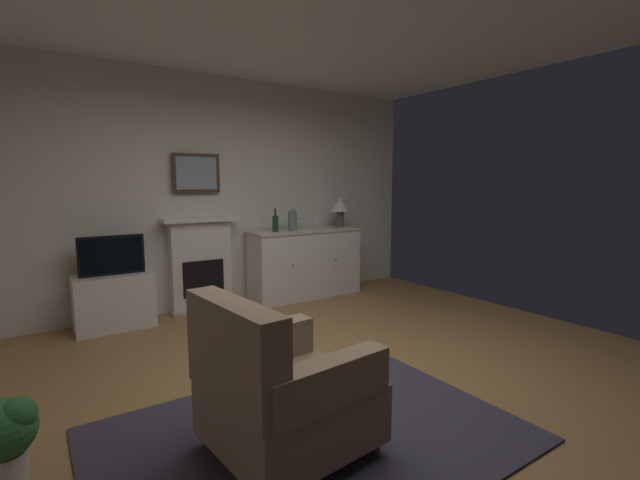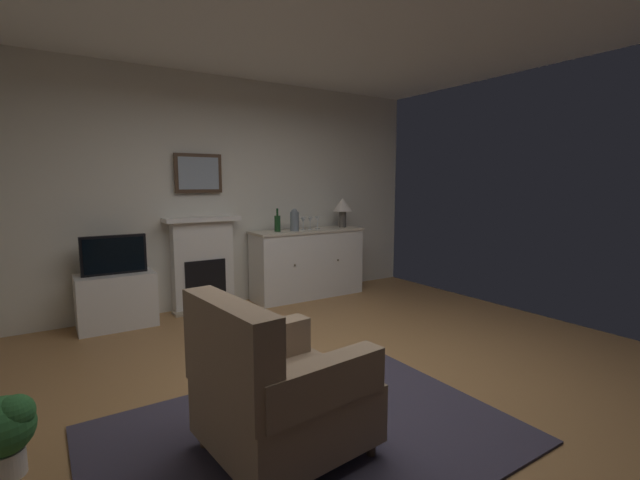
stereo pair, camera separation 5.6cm
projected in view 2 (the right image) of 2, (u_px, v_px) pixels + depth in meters
The scene contains 16 objects.
ground_plane at pixel (358, 388), 3.29m from camera, with size 5.55×5.39×0.10m, color #9E7042.
wall_rear at pixel (225, 193), 5.33m from camera, with size 5.55×0.06×2.75m, color silver.
area_rug at pixel (307, 435), 2.58m from camera, with size 2.39×1.74×0.02m, color #383342.
fireplace_unit at pixel (203, 263), 5.14m from camera, with size 0.87×0.30×1.10m.
framed_picture at pixel (199, 173), 5.05m from camera, with size 0.55×0.04×0.45m.
sideboard_cabinet at pixel (308, 263), 5.73m from camera, with size 1.51×0.49×0.89m.
table_lamp at pixel (343, 207), 5.95m from camera, with size 0.26×0.26×0.40m.
wine_bottle at pixel (277, 223), 5.41m from camera, with size 0.08×0.08×0.29m.
wine_glass_left at pixel (303, 221), 5.61m from camera, with size 0.07×0.07×0.16m.
wine_glass_center at pixel (310, 220), 5.67m from camera, with size 0.07×0.07×0.16m.
wine_glass_right at pixel (317, 220), 5.73m from camera, with size 0.07×0.07×0.16m.
vase_decorative at pixel (294, 220), 5.50m from camera, with size 0.11×0.11×0.28m.
tv_cabinet at pixel (116, 300), 4.52m from camera, with size 0.75×0.42×0.57m.
tv_set at pixel (114, 255), 4.43m from camera, with size 0.62×0.07×0.40m.
potted_plant_fern at pixel (5, 429), 2.20m from camera, with size 0.30×0.30×0.43m.
armchair at pixel (276, 391), 2.33m from camera, with size 0.88×0.84×0.92m.
Camera 2 is at (-1.94, -2.46, 1.49)m, focal length 24.46 mm.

